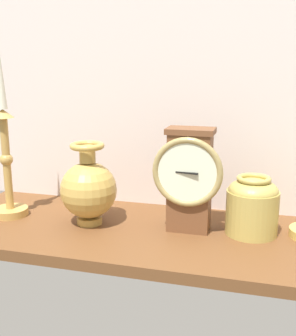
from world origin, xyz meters
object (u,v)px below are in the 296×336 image
object	(u,v)px
candlestick_tall_center	(5,148)
brass_vase_jar	(252,204)
brass_vase_bulbous	(88,189)
mantel_clock	(189,178)

from	to	relation	value
candlestick_tall_center	brass_vase_jar	size ratio (longest dim) A/B	3.49
candlestick_tall_center	brass_vase_bulbous	distance (cm)	22.20
brass_vase_bulbous	mantel_clock	bearing A→B (deg)	4.83
mantel_clock	candlestick_tall_center	xyz separation A→B (cm)	(-43.12, -1.87, 4.64)
candlestick_tall_center	brass_vase_jar	distance (cm)	57.54
mantel_clock	brass_vase_jar	distance (cm)	14.60
mantel_clock	candlestick_tall_center	bearing A→B (deg)	-177.52
candlestick_tall_center	mantel_clock	bearing A→B (deg)	2.48
brass_vase_bulbous	brass_vase_jar	distance (cm)	36.17
mantel_clock	candlestick_tall_center	distance (cm)	43.41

